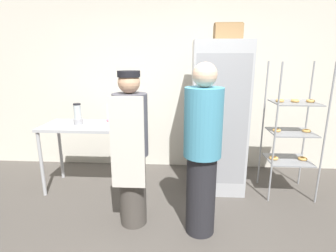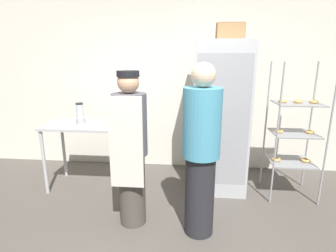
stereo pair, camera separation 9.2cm
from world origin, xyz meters
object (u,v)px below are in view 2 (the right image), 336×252
at_px(blender_pitcher, 80,114).
at_px(person_baker, 131,149).
at_px(baking_rack, 294,133).
at_px(refrigerator, 220,118).
at_px(person_customer, 201,152).
at_px(cardboard_storage_box, 230,32).
at_px(donut_box, 117,120).

height_order(blender_pitcher, person_baker, person_baker).
bearing_deg(baking_rack, refrigerator, 170.57).
height_order(baking_rack, person_customer, person_customer).
xyz_separation_m(cardboard_storage_box, person_customer, (-0.36, -1.17, -1.20)).
distance_m(donut_box, person_customer, 1.44).
height_order(donut_box, person_baker, person_baker).
distance_m(blender_pitcher, person_customer, 1.84).
relative_size(donut_box, person_baker, 0.17).
distance_m(refrigerator, person_baker, 1.39).
distance_m(refrigerator, cardboard_storage_box, 1.11).
relative_size(blender_pitcher, person_baker, 0.17).
relative_size(donut_box, blender_pitcher, 0.97).
bearing_deg(refrigerator, baking_rack, -9.43).
xyz_separation_m(refrigerator, person_baker, (-0.99, -0.96, -0.13)).
bearing_deg(person_baker, baking_rack, 22.82).
bearing_deg(cardboard_storage_box, person_customer, -107.17).
relative_size(baking_rack, cardboard_storage_box, 4.95).
height_order(blender_pitcher, person_customer, person_customer).
bearing_deg(person_customer, blender_pitcher, 150.56).
relative_size(refrigerator, person_customer, 1.14).
bearing_deg(blender_pitcher, cardboard_storage_box, 7.77).
xyz_separation_m(donut_box, person_baker, (0.38, -0.83, -0.10)).
bearing_deg(refrigerator, person_customer, -104.46).
xyz_separation_m(refrigerator, cardboard_storage_box, (0.09, 0.11, 1.10)).
bearing_deg(blender_pitcher, baking_rack, 0.07).
bearing_deg(refrigerator, cardboard_storage_box, 51.37).
xyz_separation_m(person_baker, person_customer, (0.72, -0.10, 0.03)).
height_order(refrigerator, donut_box, refrigerator).
bearing_deg(refrigerator, person_baker, -135.94).
height_order(person_baker, person_customer, person_customer).
bearing_deg(cardboard_storage_box, person_baker, -135.27).
bearing_deg(person_baker, refrigerator, 44.06).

